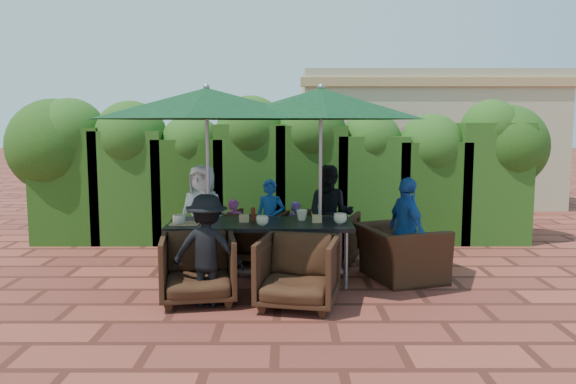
{
  "coord_description": "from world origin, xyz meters",
  "views": [
    {
      "loc": [
        0.11,
        -7.08,
        1.97
      ],
      "look_at": [
        0.12,
        0.4,
        1.06
      ],
      "focal_mm": 35.0,
      "sensor_mm": 36.0,
      "label": 1
    }
  ],
  "objects_px": {
    "chair_far_left": "(199,237)",
    "dining_table": "(261,228)",
    "chair_far_mid": "(257,234)",
    "chair_far_right": "(327,236)",
    "chair_end_right": "(400,244)",
    "umbrella_right": "(321,104)",
    "chair_near_left": "(198,265)",
    "umbrella_left": "(207,104)",
    "chair_near_right": "(298,268)"
  },
  "relations": [
    {
      "from": "dining_table",
      "to": "chair_near_left",
      "type": "bearing_deg",
      "value": -127.81
    },
    {
      "from": "chair_far_mid",
      "to": "chair_near_right",
      "type": "xyz_separation_m",
      "value": [
        0.55,
        -2.02,
        0.02
      ]
    },
    {
      "from": "umbrella_right",
      "to": "chair_near_left",
      "type": "xyz_separation_m",
      "value": [
        -1.4,
        -0.84,
        -1.79
      ]
    },
    {
      "from": "chair_far_left",
      "to": "chair_near_right",
      "type": "xyz_separation_m",
      "value": [
        1.36,
        -1.87,
        0.04
      ]
    },
    {
      "from": "chair_far_mid",
      "to": "chair_near_right",
      "type": "bearing_deg",
      "value": 121.08
    },
    {
      "from": "umbrella_right",
      "to": "chair_far_mid",
      "type": "relative_size",
      "value": 3.19
    },
    {
      "from": "chair_near_left",
      "to": "chair_near_right",
      "type": "distance_m",
      "value": 1.12
    },
    {
      "from": "chair_far_right",
      "to": "chair_end_right",
      "type": "distance_m",
      "value": 1.16
    },
    {
      "from": "chair_far_mid",
      "to": "chair_near_left",
      "type": "relative_size",
      "value": 0.97
    },
    {
      "from": "chair_far_mid",
      "to": "chair_far_right",
      "type": "bearing_deg",
      "value": -173.64
    },
    {
      "from": "dining_table",
      "to": "umbrella_right",
      "type": "distance_m",
      "value": 1.71
    },
    {
      "from": "umbrella_left",
      "to": "chair_end_right",
      "type": "xyz_separation_m",
      "value": [
        2.42,
        0.1,
        -1.76
      ]
    },
    {
      "from": "chair_far_right",
      "to": "chair_near_left",
      "type": "height_order",
      "value": "chair_near_left"
    },
    {
      "from": "dining_table",
      "to": "chair_end_right",
      "type": "distance_m",
      "value": 1.79
    },
    {
      "from": "dining_table",
      "to": "umbrella_left",
      "type": "relative_size",
      "value": 0.78
    },
    {
      "from": "dining_table",
      "to": "chair_far_left",
      "type": "xyz_separation_m",
      "value": [
        -0.91,
        0.85,
        -0.29
      ]
    },
    {
      "from": "chair_near_right",
      "to": "umbrella_left",
      "type": "bearing_deg",
      "value": 149.2
    },
    {
      "from": "chair_far_right",
      "to": "chair_end_right",
      "type": "relative_size",
      "value": 0.79
    },
    {
      "from": "chair_near_left",
      "to": "chair_end_right",
      "type": "xyz_separation_m",
      "value": [
        2.43,
        0.92,
        0.04
      ]
    },
    {
      "from": "chair_far_right",
      "to": "chair_near_right",
      "type": "bearing_deg",
      "value": 95.61
    },
    {
      "from": "chair_far_left",
      "to": "chair_far_mid",
      "type": "distance_m",
      "value": 0.82
    },
    {
      "from": "chair_far_mid",
      "to": "chair_far_left",
      "type": "bearing_deg",
      "value": 26.09
    },
    {
      "from": "umbrella_right",
      "to": "umbrella_left",
      "type": "bearing_deg",
      "value": -179.5
    },
    {
      "from": "chair_far_right",
      "to": "chair_near_left",
      "type": "xyz_separation_m",
      "value": [
        -1.55,
        -1.68,
        0.01
      ]
    },
    {
      "from": "chair_far_left",
      "to": "chair_far_right",
      "type": "height_order",
      "value": "chair_far_right"
    },
    {
      "from": "chair_far_left",
      "to": "chair_far_right",
      "type": "xyz_separation_m",
      "value": [
        1.81,
        -0.02,
        0.03
      ]
    },
    {
      "from": "chair_far_left",
      "to": "chair_far_right",
      "type": "relative_size",
      "value": 0.93
    },
    {
      "from": "dining_table",
      "to": "chair_far_left",
      "type": "distance_m",
      "value": 1.28
    },
    {
      "from": "chair_far_right",
      "to": "chair_near_left",
      "type": "distance_m",
      "value": 2.28
    },
    {
      "from": "chair_far_left",
      "to": "chair_far_mid",
      "type": "height_order",
      "value": "chair_far_mid"
    },
    {
      "from": "dining_table",
      "to": "chair_far_mid",
      "type": "height_order",
      "value": "chair_far_mid"
    },
    {
      "from": "umbrella_right",
      "to": "chair_far_left",
      "type": "relative_size",
      "value": 3.38
    },
    {
      "from": "dining_table",
      "to": "umbrella_right",
      "type": "bearing_deg",
      "value": -0.25
    },
    {
      "from": "chair_far_left",
      "to": "chair_near_right",
      "type": "distance_m",
      "value": 2.32
    },
    {
      "from": "dining_table",
      "to": "chair_end_right",
      "type": "height_order",
      "value": "chair_end_right"
    },
    {
      "from": "chair_far_mid",
      "to": "chair_near_left",
      "type": "distance_m",
      "value": 1.92
    },
    {
      "from": "chair_far_mid",
      "to": "umbrella_left",
      "type": "bearing_deg",
      "value": 77.5
    },
    {
      "from": "umbrella_right",
      "to": "chair_near_right",
      "type": "bearing_deg",
      "value": -106.12
    },
    {
      "from": "chair_far_left",
      "to": "dining_table",
      "type": "bearing_deg",
      "value": 129.63
    },
    {
      "from": "chair_far_right",
      "to": "chair_far_mid",
      "type": "bearing_deg",
      "value": 9.64
    },
    {
      "from": "dining_table",
      "to": "chair_near_right",
      "type": "relative_size",
      "value": 2.69
    },
    {
      "from": "umbrella_left",
      "to": "chair_far_right",
      "type": "height_order",
      "value": "umbrella_left"
    },
    {
      "from": "umbrella_right",
      "to": "chair_far_left",
      "type": "xyz_separation_m",
      "value": [
        -1.66,
        0.85,
        -1.83
      ]
    },
    {
      "from": "chair_far_mid",
      "to": "chair_far_right",
      "type": "xyz_separation_m",
      "value": [
        1.0,
        -0.16,
        0.01
      ]
    },
    {
      "from": "chair_near_left",
      "to": "chair_far_right",
      "type": "bearing_deg",
      "value": 38.03
    },
    {
      "from": "chair_far_left",
      "to": "chair_near_right",
      "type": "height_order",
      "value": "chair_near_right"
    },
    {
      "from": "chair_near_left",
      "to": "chair_far_mid",
      "type": "bearing_deg",
      "value": 64.11
    },
    {
      "from": "chair_far_right",
      "to": "chair_near_left",
      "type": "bearing_deg",
      "value": 66.28
    },
    {
      "from": "dining_table",
      "to": "chair_near_right",
      "type": "distance_m",
      "value": 1.15
    },
    {
      "from": "chair_near_left",
      "to": "dining_table",
      "type": "bearing_deg",
      "value": 42.97
    }
  ]
}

